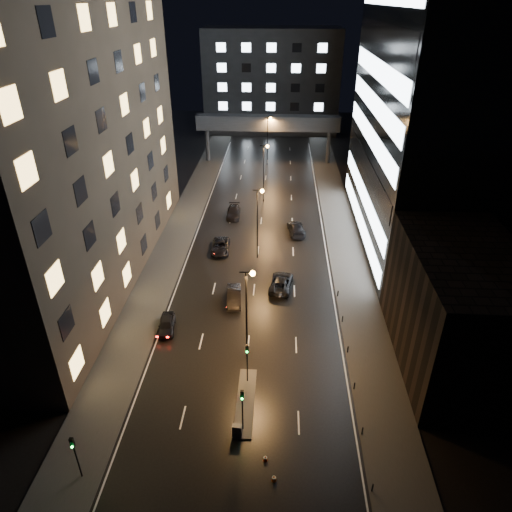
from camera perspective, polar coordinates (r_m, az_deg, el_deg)
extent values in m
plane|color=black|center=(74.06, 0.66, 4.44)|extent=(160.00, 160.00, 0.00)
cube|color=#383533|center=(71.16, -9.64, 2.95)|extent=(5.00, 110.00, 0.15)
cube|color=#383533|center=(70.16, 10.74, 2.43)|extent=(5.00, 110.00, 0.15)
cube|color=#2D2319|center=(58.02, -23.76, 15.76)|extent=(15.00, 48.00, 40.00)
cube|color=black|center=(47.36, 23.95, -6.05)|extent=(10.00, 18.00, 12.00)
cube|color=black|center=(67.29, 23.82, 19.61)|extent=(20.00, 36.00, 45.00)
cube|color=#333335|center=(126.36, 1.97, 21.04)|extent=(34.00, 14.00, 25.00)
cube|color=#333335|center=(99.65, 1.50, 16.32)|extent=(30.00, 3.00, 3.00)
cylinder|color=#333335|center=(102.12, -6.06, 13.60)|extent=(0.80, 0.80, 7.00)
cylinder|color=#333335|center=(101.40, 9.03, 13.29)|extent=(0.80, 0.80, 7.00)
cube|color=#383533|center=(42.91, -1.32, -17.74)|extent=(1.60, 8.00, 0.15)
cylinder|color=black|center=(43.35, -1.09, -13.67)|extent=(0.12, 0.12, 3.50)
cube|color=black|center=(41.87, -1.12, -11.49)|extent=(0.28, 0.22, 0.90)
sphere|color=#0CFF33|center=(41.95, -1.13, -11.90)|extent=(0.18, 0.18, 0.18)
cylinder|color=black|center=(39.56, -1.69, -19.15)|extent=(0.12, 0.12, 3.50)
cube|color=black|center=(37.93, -1.75, -16.97)|extent=(0.28, 0.22, 0.90)
sphere|color=#0CFF33|center=(38.04, -1.76, -17.41)|extent=(0.18, 0.18, 0.18)
cylinder|color=black|center=(39.23, -21.36, -22.90)|extent=(0.12, 0.12, 3.50)
cube|color=black|center=(37.58, -22.01, -20.82)|extent=(0.28, 0.22, 0.90)
sphere|color=#0CFF33|center=(37.71, -22.01, -21.25)|extent=(0.18, 0.18, 0.18)
cylinder|color=black|center=(38.31, 14.34, -26.32)|extent=(0.12, 0.12, 0.90)
cylinder|color=black|center=(41.25, 13.14, -20.59)|extent=(0.12, 0.12, 0.90)
cylinder|color=black|center=(44.55, 12.19, -15.66)|extent=(0.12, 0.12, 0.90)
cylinder|color=black|center=(48.15, 11.40, -11.43)|extent=(0.12, 0.12, 0.90)
cylinder|color=black|center=(51.98, 10.75, -7.81)|extent=(0.12, 0.12, 0.90)
cylinder|color=black|center=(56.00, 10.20, -4.69)|extent=(0.12, 0.12, 0.90)
cylinder|color=black|center=(44.02, -1.19, -7.59)|extent=(0.18, 0.18, 10.00)
cylinder|color=black|center=(41.17, -1.27, -2.05)|extent=(1.20, 0.12, 0.12)
sphere|color=#FF9E38|center=(41.19, -0.43, -2.19)|extent=(0.50, 0.50, 0.50)
cylinder|color=black|center=(61.09, 0.18, 3.86)|extent=(0.18, 0.18, 10.00)
cylinder|color=black|center=(59.07, 0.19, 8.23)|extent=(1.20, 0.12, 0.12)
sphere|color=#FF9E38|center=(59.09, 0.78, 8.12)|extent=(0.50, 0.50, 0.50)
cylinder|color=black|center=(79.54, 0.95, 10.17)|extent=(0.18, 0.18, 10.00)
cylinder|color=black|center=(78.00, 0.98, 13.63)|extent=(1.20, 0.12, 0.12)
sphere|color=#FF9E38|center=(78.01, 1.43, 13.55)|extent=(0.50, 0.50, 0.50)
cylinder|color=black|center=(98.59, 1.43, 14.07)|extent=(0.18, 0.18, 10.00)
cylinder|color=black|center=(97.36, 1.47, 16.90)|extent=(1.20, 0.12, 0.12)
sphere|color=#FF9E38|center=(97.36, 1.84, 16.84)|extent=(0.50, 0.50, 0.50)
imported|color=black|center=(50.92, -11.09, -8.40)|extent=(2.18, 4.32, 1.41)
imported|color=black|center=(54.18, -2.78, -5.06)|extent=(2.08, 4.90, 1.57)
imported|color=black|center=(64.91, -4.45, 1.19)|extent=(2.68, 5.39, 1.47)
imported|color=black|center=(75.30, -2.83, 5.48)|extent=(2.30, 5.30, 1.52)
imported|color=black|center=(56.75, 3.16, -3.31)|extent=(3.21, 5.77, 1.53)
imported|color=black|center=(69.96, 5.03, 3.46)|extent=(2.97, 5.85, 1.63)
cube|color=#464749|center=(40.02, -2.37, -20.96)|extent=(0.84, 0.55, 1.19)
cone|color=#FF430D|center=(39.02, 1.17, -23.95)|extent=(0.48, 0.48, 0.52)
cone|color=#E1510B|center=(38.03, 2.25, -26.00)|extent=(0.51, 0.51, 0.57)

